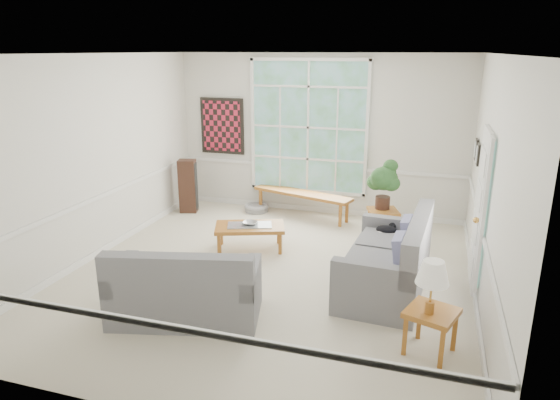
% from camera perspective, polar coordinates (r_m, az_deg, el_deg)
% --- Properties ---
extents(floor, '(5.50, 6.00, 0.01)m').
position_cam_1_polar(floor, '(7.14, -1.25, -8.51)').
color(floor, beige).
rests_on(floor, ground).
extents(ceiling, '(5.50, 6.00, 0.02)m').
position_cam_1_polar(ceiling, '(6.45, -1.43, 16.38)').
color(ceiling, white).
rests_on(ceiling, ground).
extents(wall_back, '(5.50, 0.02, 3.00)m').
position_cam_1_polar(wall_back, '(9.47, 4.47, 7.36)').
color(wall_back, silver).
rests_on(wall_back, ground).
extents(wall_front, '(5.50, 0.02, 3.00)m').
position_cam_1_polar(wall_front, '(4.04, -15.02, -6.33)').
color(wall_front, silver).
rests_on(wall_front, ground).
extents(wall_left, '(0.02, 6.00, 3.00)m').
position_cam_1_polar(wall_left, '(7.93, -20.60, 4.48)').
color(wall_left, silver).
rests_on(wall_left, ground).
extents(wall_right, '(0.02, 6.00, 3.00)m').
position_cam_1_polar(wall_right, '(6.35, 22.92, 1.34)').
color(wall_right, silver).
rests_on(wall_right, ground).
extents(window_back, '(2.30, 0.08, 2.40)m').
position_cam_1_polar(window_back, '(9.46, 3.24, 8.29)').
color(window_back, white).
rests_on(window_back, wall_back).
extents(entry_door, '(0.08, 0.90, 2.10)m').
position_cam_1_polar(entry_door, '(7.04, 21.78, -0.92)').
color(entry_door, white).
rests_on(entry_door, floor).
extents(door_sidelight, '(0.08, 0.26, 1.90)m').
position_cam_1_polar(door_sidelight, '(6.41, 22.24, -1.71)').
color(door_sidelight, white).
rests_on(door_sidelight, wall_right).
extents(wall_art, '(0.90, 0.06, 1.10)m').
position_cam_1_polar(wall_art, '(10.02, -6.64, 8.39)').
color(wall_art, maroon).
rests_on(wall_art, wall_back).
extents(wall_frame_near, '(0.04, 0.26, 0.32)m').
position_cam_1_polar(wall_frame_near, '(8.04, 21.63, 4.88)').
color(wall_frame_near, black).
rests_on(wall_frame_near, wall_right).
extents(wall_frame_far, '(0.04, 0.26, 0.32)m').
position_cam_1_polar(wall_frame_far, '(8.43, 21.46, 5.41)').
color(wall_frame_far, black).
rests_on(wall_frame_far, wall_right).
extents(loveseat_right, '(1.11, 1.96, 1.03)m').
position_cam_1_polar(loveseat_right, '(6.67, 12.01, -5.92)').
color(loveseat_right, slate).
rests_on(loveseat_right, floor).
extents(loveseat_front, '(1.86, 1.26, 0.92)m').
position_cam_1_polar(loveseat_front, '(6.01, -10.75, -9.03)').
color(loveseat_front, slate).
rests_on(loveseat_front, floor).
extents(coffee_table, '(1.21, 0.92, 0.40)m').
position_cam_1_polar(coffee_table, '(7.92, -3.46, -4.28)').
color(coffee_table, '#9B5D20').
rests_on(coffee_table, floor).
extents(pewter_bowl, '(0.28, 0.28, 0.07)m').
position_cam_1_polar(pewter_bowl, '(7.86, -3.43, -2.64)').
color(pewter_bowl, gray).
rests_on(pewter_bowl, coffee_table).
extents(window_bench, '(2.01, 0.94, 0.46)m').
position_cam_1_polar(window_bench, '(9.49, 2.55, -0.48)').
color(window_bench, '#9B5D20').
rests_on(window_bench, floor).
extents(end_table, '(0.61, 0.61, 0.48)m').
position_cam_1_polar(end_table, '(8.59, 11.63, -2.63)').
color(end_table, '#9B5D20').
rests_on(end_table, floor).
extents(houseplant, '(0.63, 0.63, 0.85)m').
position_cam_1_polar(houseplant, '(8.47, 11.76, 1.78)').
color(houseplant, '#285325').
rests_on(houseplant, end_table).
extents(side_table, '(0.61, 0.61, 0.49)m').
position_cam_1_polar(side_table, '(5.57, 16.78, -14.19)').
color(side_table, '#9B5D20').
rests_on(side_table, floor).
extents(table_lamp, '(0.45, 0.45, 0.57)m').
position_cam_1_polar(table_lamp, '(5.26, 16.92, -9.55)').
color(table_lamp, white).
rests_on(table_lamp, side_table).
extents(pet_bed, '(0.53, 0.53, 0.14)m').
position_cam_1_polar(pet_bed, '(9.80, -2.70, -0.91)').
color(pet_bed, gray).
rests_on(pet_bed, floor).
extents(floor_speaker, '(0.37, 0.33, 1.03)m').
position_cam_1_polar(floor_speaker, '(9.81, -10.48, 1.57)').
color(floor_speaker, '#361E16').
rests_on(floor_speaker, floor).
extents(cat, '(0.30, 0.22, 0.14)m').
position_cam_1_polar(cat, '(7.27, 12.07, -3.30)').
color(cat, black).
rests_on(cat, loveseat_right).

